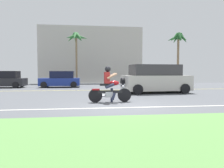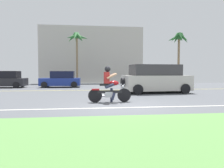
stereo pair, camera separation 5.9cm
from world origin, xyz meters
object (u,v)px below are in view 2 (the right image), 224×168
(parked_car_0, at_px, (4,80))
(parked_car_1, at_px, (61,80))
(palm_tree_1, at_px, (77,40))
(motorcyclist, at_px, (109,87))
(suv_nearby, at_px, (155,79))
(palm_tree_0, at_px, (179,41))

(parked_car_0, xyz_separation_m, parked_car_1, (5.16, -0.04, -0.00))
(palm_tree_1, bearing_deg, motorcyclist, -81.92)
(motorcyclist, xyz_separation_m, parked_car_1, (-3.42, 10.57, -0.01))
(motorcyclist, bearing_deg, parked_car_0, 128.98)
(motorcyclist, distance_m, parked_car_1, 11.11)
(parked_car_1, relative_size, palm_tree_1, 0.61)
(suv_nearby, xyz_separation_m, palm_tree_1, (-5.76, 10.78, 4.22))
(palm_tree_0, distance_m, palm_tree_1, 11.65)
(parked_car_0, distance_m, palm_tree_0, 18.69)
(parked_car_0, distance_m, palm_tree_1, 8.99)
(motorcyclist, distance_m, palm_tree_1, 15.80)
(motorcyclist, relative_size, suv_nearby, 0.42)
(suv_nearby, bearing_deg, palm_tree_0, 57.77)
(motorcyclist, distance_m, parked_car_0, 13.65)
(parked_car_0, xyz_separation_m, palm_tree_1, (6.45, 4.41, 4.44))
(motorcyclist, height_order, parked_car_1, motorcyclist)
(parked_car_0, relative_size, palm_tree_0, 0.70)
(suv_nearby, xyz_separation_m, parked_car_0, (-12.21, 6.38, -0.22))
(motorcyclist, height_order, palm_tree_0, palm_tree_0)
(suv_nearby, relative_size, parked_car_0, 1.15)
(motorcyclist, bearing_deg, palm_tree_0, 54.93)
(parked_car_1, bearing_deg, palm_tree_1, 73.80)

